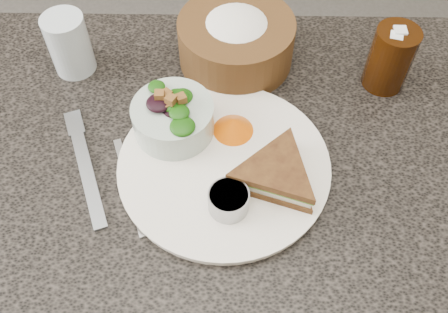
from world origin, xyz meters
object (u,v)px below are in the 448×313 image
dressing_ramekin (229,201)px  bread_basket (236,35)px  dinner_plate (224,166)px  salad_bowl (173,114)px  dining_table (226,270)px  cola_glass (391,56)px  sandwich (276,174)px  water_glass (69,44)px

dressing_ramekin → bread_basket: 0.30m
dinner_plate → salad_bowl: 0.11m
bread_basket → dressing_ramekin: bearing=-91.7°
dinner_plate → dressing_ramekin: dressing_ramekin is taller
dining_table → bread_basket: (0.01, 0.23, 0.43)m
dining_table → bread_basket: bearing=87.0°
dining_table → bread_basket: 0.49m
dining_table → cola_glass: 0.54m
salad_bowl → dinner_plate: bearing=-38.9°
dining_table → sandwich: bearing=-21.5°
dinner_plate → water_glass: size_ratio=2.95×
salad_bowl → dressing_ramekin: bearing=-58.0°
dinner_plate → dining_table: bearing=-38.5°
sandwich → cola_glass: size_ratio=1.20×
salad_bowl → dressing_ramekin: 0.16m
salad_bowl → bread_basket: (0.09, 0.17, 0.01)m
bread_basket → water_glass: bearing=-175.1°
sandwich → water_glass: bearing=162.5°
dinner_plate → cola_glass: bearing=34.3°
bread_basket → cola_glass: (0.25, -0.05, 0.01)m
dressing_ramekin → cola_glass: size_ratio=0.47×
sandwich → dressing_ramekin: sandwich is taller
dining_table → sandwich: (0.07, -0.03, 0.41)m
salad_bowl → cola_glass: bearing=19.1°
dining_table → cola_glass: cola_glass is taller
salad_bowl → water_glass: 0.23m
bread_basket → water_glass: bread_basket is taller
dining_table → dinner_plate: (-0.00, 0.00, 0.38)m
sandwich → dining_table: bearing=176.7°
water_glass → dining_table: bearing=-38.7°
sandwich → cola_glass: bearing=66.0°
dining_table → salad_bowl: bearing=141.1°
dressing_ramekin → water_glass: 0.38m
sandwich → water_glass: size_ratio=1.39×
dinner_plate → bread_basket: bread_basket is taller
cola_glass → bread_basket: bearing=168.4°
sandwich → salad_bowl: salad_bowl is taller
dressing_ramekin → bread_basket: bread_basket is taller
salad_bowl → dressing_ramekin: size_ratio=2.17×
cola_glass → salad_bowl: bearing=-160.9°
sandwich → salad_bowl: size_ratio=1.18×
cola_glass → dressing_ramekin: bearing=-135.4°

